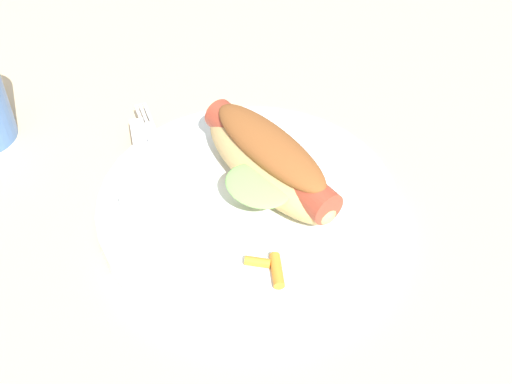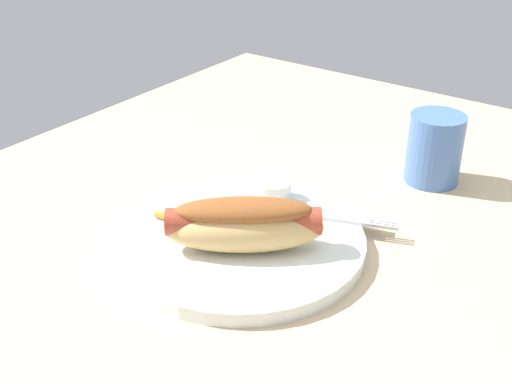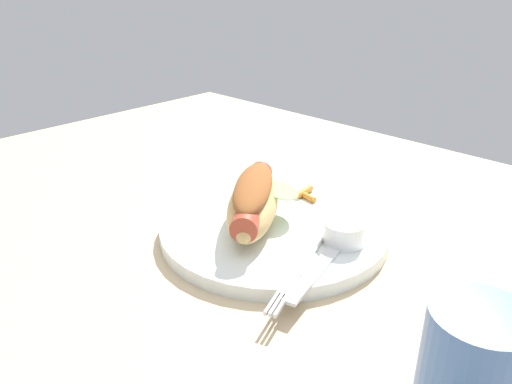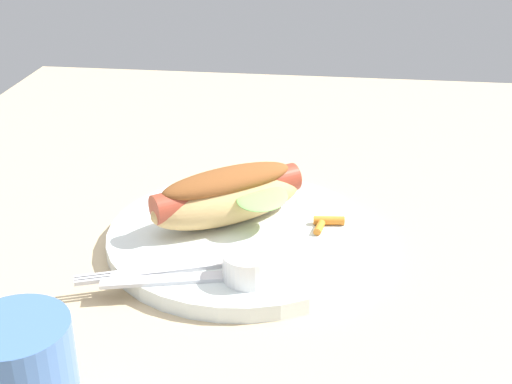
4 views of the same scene
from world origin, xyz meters
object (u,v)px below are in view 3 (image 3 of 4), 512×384
Objects in this scene: hot_dog at (256,199)px; drinking_cup at (472,367)px; fork at (300,267)px; carrot_garnish at (305,193)px; knife at (321,264)px; sauce_ramekin at (344,232)px; plate at (274,228)px.

drinking_cup is at bearing 35.98° from hot_dog.
fork is 4.80× the size of carrot_garnish.
hot_dog is 30.53cm from drinking_cup.
fork is 2.20cm from knife.
sauce_ramekin is 12.48cm from carrot_garnish.
drinking_cup reaches higher than sauce_ramekin.
hot_dog is 11.03cm from sauce_ramekin.
fork is (8.47, -5.43, 1.00)cm from plate.
drinking_cup reaches higher than carrot_garnish.
fork is at bearing -91.33° from sauce_ramekin.
knife is 4.64× the size of carrot_garnish.
plate is at bearing -143.15° from fork.
hot_dog is (-1.79, -1.29, 3.79)cm from plate.
knife is at bearing -45.65° from carrot_garnish.
plate is at bearing -76.58° from carrot_garnish.
sauce_ramekin is 5.71cm from knife.
fork and knife have the same top height.
carrot_garnish is at bearing 147.52° from drinking_cup.
hot_dog is 12.07cm from knife.
plate is at bearing -167.74° from sauce_ramekin.
plate is at bearing -124.09° from knife.
hot_dog reaches higher than sauce_ramekin.
hot_dog is 1.84× the size of drinking_cup.
knife is 19.08cm from drinking_cup.
drinking_cup is at bearing 55.54° from knife.
drinking_cup reaches higher than plate.
knife is (9.71, -3.62, 0.98)cm from plate.
sauce_ramekin reaches higher than carrot_garnish.
drinking_cup reaches higher than knife.
knife is 16.75cm from carrot_garnish.
carrot_garnish is (-11.71, 11.98, 0.25)cm from knife.
drinking_cup is (29.36, -18.69, 2.52)cm from carrot_garnish.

